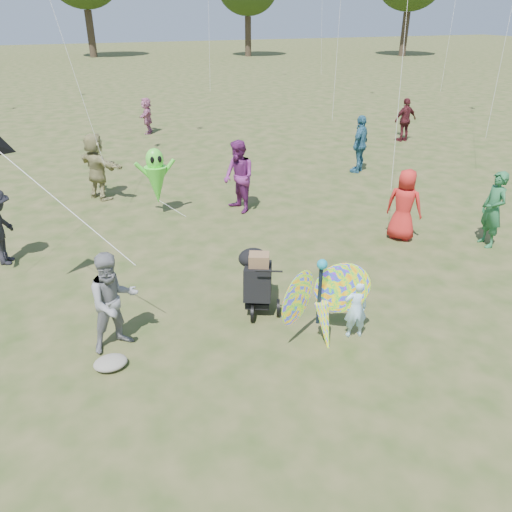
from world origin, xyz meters
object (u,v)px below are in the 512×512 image
Objects in this scene: crowd_j at (147,116)px; jogging_stroller at (257,276)px; adult_man at (114,302)px; child_girl at (356,309)px; crowd_c at (360,144)px; crowd_a at (404,205)px; crowd_d at (97,166)px; crowd_f at (493,209)px; crowd_h at (405,120)px; alien_kite at (156,179)px; crowd_b at (0,227)px; butterfly_kite at (322,304)px; crowd_e at (239,177)px.

crowd_j reaches higher than jogging_stroller.
child_girl is at bearing -32.69° from adult_man.
adult_man is 10.86m from crowd_c.
adult_man is 6.87m from crowd_a.
crowd_j is (2.76, 7.64, -0.18)m from crowd_d.
crowd_j is (-4.99, 14.01, -0.12)m from crowd_f.
crowd_d reaches higher than jogging_stroller.
child_girl is 0.61× the size of crowd_f.
crowd_a is 5.26m from crowd_c.
crowd_a is at bearing 50.46° from crowd_h.
crowd_f is 7.91m from alien_kite.
crowd_c is (10.32, 2.91, 0.11)m from crowd_b.
crowd_h is 11.58m from alien_kite.
crowd_c is 1.04× the size of butterfly_kite.
crowd_h is 13.73m from jogging_stroller.
crowd_e is 1.11× the size of crowd_h.
crowd_e is 1.26× the size of crowd_j.
crowd_c is at bearing 54.52° from butterfly_kite.
crowd_a is at bearing -90.35° from crowd_b.
adult_man is 0.89× the size of crowd_c.
crowd_e is 9.98m from crowd_h.
adult_man reaches higher than jogging_stroller.
crowd_c is at bearing -173.99° from crowd_f.
crowd_f reaches higher than crowd_j.
crowd_d is 4.04m from crowd_e.
crowd_e is at bearing 82.65° from butterfly_kite.
crowd_j is (5.00, 11.00, -0.06)m from crowd_b.
crowd_a is at bearing 33.06° from crowd_e.
crowd_e is (3.75, 4.81, 0.12)m from adult_man.
crowd_j is 0.84× the size of alien_kite.
adult_man is 0.93× the size of butterfly_kite.
crowd_h is 1.46× the size of jogging_stroller.
crowd_d reaches higher than crowd_f.
alien_kite is (-6.80, -1.39, 0.06)m from crowd_c.
alien_kite reaches higher than crowd_h.
crowd_c reaches higher than alien_kite.
crowd_c reaches higher than crowd_h.
butterfly_kite is at bearing 17.41° from crowd_j.
crowd_f is (4.63, 1.92, 0.33)m from child_girl.
crowd_c is 1.23× the size of crowd_j.
crowd_d reaches higher than child_girl.
alien_kite is (3.51, 1.52, 0.17)m from crowd_b.
crowd_d reaches higher than butterfly_kite.
crowd_h is (8.73, 4.84, -0.09)m from crowd_e.
crowd_j is (3.23, 14.80, -0.07)m from adult_man.
crowd_h reaches higher than child_girl.
crowd_e is 4.73m from jogging_stroller.
child_girl is at bearing 19.56° from crowd_j.
jogging_stroller is at bearing 166.33° from crowd_d.
crowd_e is at bearing 26.17° from crowd_h.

